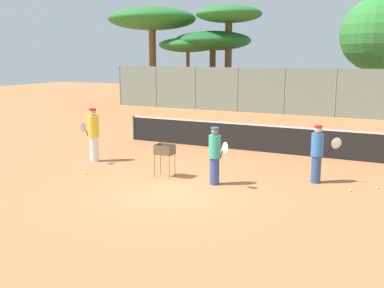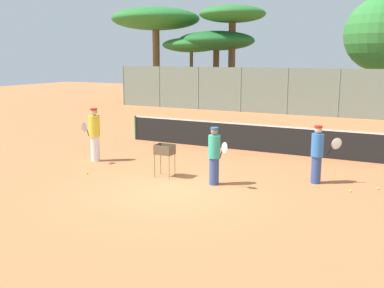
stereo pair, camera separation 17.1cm
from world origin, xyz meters
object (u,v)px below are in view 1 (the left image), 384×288
at_px(player_yellow_shirt, 215,155).
at_px(ball_cart, 164,152).
at_px(player_white_outfit, 94,134).
at_px(player_red_cap, 317,153).
at_px(tennis_net, 246,136).

distance_m(player_yellow_shirt, ball_cart, 1.72).
bearing_deg(player_yellow_shirt, ball_cart, -148.80).
bearing_deg(player_yellow_shirt, player_white_outfit, -155.18).
xyz_separation_m(player_white_outfit, player_yellow_shirt, (4.98, -0.82, -0.10)).
height_order(player_white_outfit, player_red_cap, player_white_outfit).
bearing_deg(tennis_net, player_yellow_shirt, -80.68).
bearing_deg(ball_cart, player_yellow_shirt, -3.03).
xyz_separation_m(player_yellow_shirt, ball_cart, (-1.71, 0.09, -0.09)).
distance_m(player_white_outfit, player_yellow_shirt, 5.05).
distance_m(tennis_net, ball_cart, 4.95).
bearing_deg(player_red_cap, player_yellow_shirt, -171.56).
height_order(player_red_cap, player_yellow_shirt, player_red_cap).
height_order(tennis_net, player_red_cap, player_red_cap).
bearing_deg(ball_cart, tennis_net, 79.55).
bearing_deg(ball_cart, player_white_outfit, 167.34).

